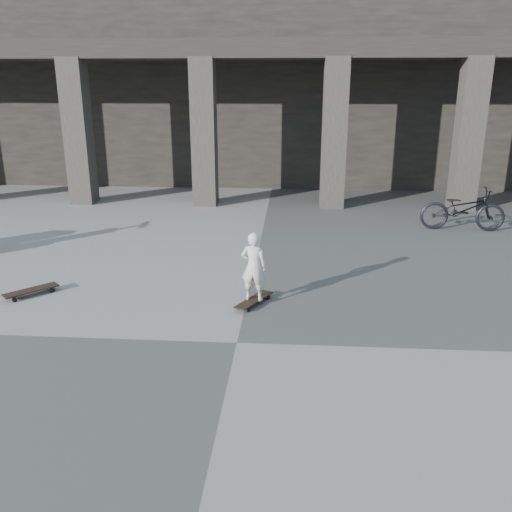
# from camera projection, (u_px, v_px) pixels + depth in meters

# --- Properties ---
(ground) EXTENTS (90.00, 90.00, 0.00)m
(ground) POSITION_uv_depth(u_px,v_px,m) (237.00, 343.00, 7.39)
(ground) COLOR #464644
(ground) RESTS_ON ground
(colonnade) EXTENTS (28.00, 8.82, 6.00)m
(colonnade) POSITION_uv_depth(u_px,v_px,m) (276.00, 91.00, 19.50)
(colonnade) COLOR black
(colonnade) RESTS_ON ground
(longboard) EXTENTS (0.59, 0.86, 0.09)m
(longboard) POSITION_uv_depth(u_px,v_px,m) (254.00, 300.00, 8.64)
(longboard) COLOR black
(longboard) RESTS_ON ground
(skateboard_spare) EXTENTS (0.77, 0.80, 0.11)m
(skateboard_spare) POSITION_uv_depth(u_px,v_px,m) (31.00, 291.00, 8.99)
(skateboard_spare) COLOR black
(skateboard_spare) RESTS_ON ground
(child) EXTENTS (0.44, 0.33, 1.11)m
(child) POSITION_uv_depth(u_px,v_px,m) (254.00, 266.00, 8.46)
(child) COLOR beige
(child) RESTS_ON longboard
(bicycle) EXTENTS (1.98, 0.82, 1.01)m
(bicycle) POSITION_uv_depth(u_px,v_px,m) (463.00, 209.00, 12.78)
(bicycle) COLOR black
(bicycle) RESTS_ON ground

